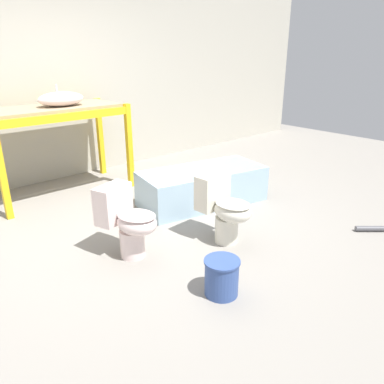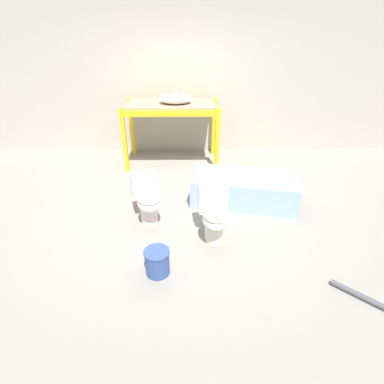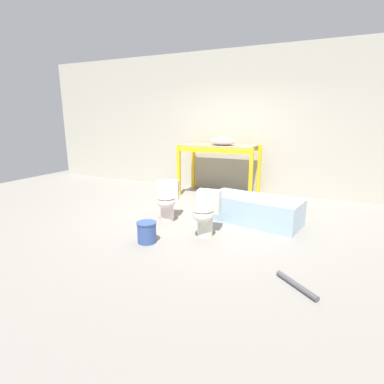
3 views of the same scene
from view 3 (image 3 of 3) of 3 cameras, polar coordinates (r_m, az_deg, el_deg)
name	(u,v)px [view 3 (image 3 of 3)]	position (r m, az deg, el deg)	size (l,w,h in m)	color
ground_plane	(202,217)	(5.31, 1.90, -4.71)	(12.00, 12.00, 0.00)	gray
warehouse_wall_rear	(239,122)	(7.15, 8.98, 12.95)	(10.80, 0.08, 3.20)	#B2AD9E
shelving_rack	(220,153)	(6.65, 5.26, 7.33)	(1.68, 0.86, 1.13)	yellow
sink_basin	(223,141)	(6.55, 5.87, 9.60)	(0.57, 0.37, 0.25)	silver
bathtub_main	(254,208)	(5.07, 11.67, -2.95)	(1.62, 0.95, 0.43)	#99B7CC
toilet_near	(206,212)	(4.40, 2.66, -3.87)	(0.36, 0.56, 0.65)	silver
toilet_far	(167,200)	(5.07, -4.73, -1.50)	(0.48, 0.61, 0.65)	silver
bucket_white	(147,232)	(4.24, -8.61, -7.49)	(0.28, 0.28, 0.30)	#334C8C
loose_pipe	(296,285)	(3.37, 19.28, -16.41)	(0.45, 0.41, 0.06)	#4C4C51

